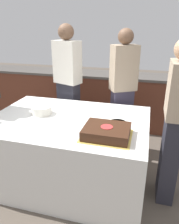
{
  "coord_description": "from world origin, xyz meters",
  "views": [
    {
      "loc": [
        0.78,
        -1.99,
        1.71
      ],
      "look_at": [
        0.24,
        0.0,
        0.87
      ],
      "focal_mm": 35.0,
      "sensor_mm": 36.0,
      "label": 1
    }
  ],
  "objects_px": {
    "cake": "(107,132)",
    "person_standing_back": "(68,86)",
    "plate_stack": "(42,110)",
    "person_seated_right": "(174,124)",
    "person_cutting_cake": "(123,92)"
  },
  "relations": [
    {
      "from": "cake",
      "to": "person_standing_back",
      "type": "height_order",
      "value": "person_standing_back"
    },
    {
      "from": "plate_stack",
      "to": "person_seated_right",
      "type": "height_order",
      "value": "person_seated_right"
    },
    {
      "from": "cake",
      "to": "person_cutting_cake",
      "type": "height_order",
      "value": "person_cutting_cake"
    },
    {
      "from": "person_cutting_cake",
      "to": "person_seated_right",
      "type": "xyz_separation_m",
      "value": [
        0.59,
        -0.81,
        -0.03
      ]
    },
    {
      "from": "cake",
      "to": "plate_stack",
      "type": "height_order",
      "value": "cake"
    },
    {
      "from": "person_standing_back",
      "to": "person_seated_right",
      "type": "bearing_deg",
      "value": 169.72
    },
    {
      "from": "person_cutting_cake",
      "to": "person_standing_back",
      "type": "distance_m",
      "value": 0.77
    },
    {
      "from": "plate_stack",
      "to": "person_cutting_cake",
      "type": "relative_size",
      "value": 0.13
    },
    {
      "from": "cake",
      "to": "person_standing_back",
      "type": "distance_m",
      "value": 1.33
    },
    {
      "from": "cake",
      "to": "person_seated_right",
      "type": "bearing_deg",
      "value": 25.36
    },
    {
      "from": "person_cutting_cake",
      "to": "plate_stack",
      "type": "bearing_deg",
      "value": 13.24
    },
    {
      "from": "cake",
      "to": "plate_stack",
      "type": "relative_size",
      "value": 2.03
    },
    {
      "from": "plate_stack",
      "to": "person_seated_right",
      "type": "xyz_separation_m",
      "value": [
        1.39,
        -0.05,
        0.02
      ]
    },
    {
      "from": "person_seated_right",
      "to": "person_standing_back",
      "type": "distance_m",
      "value": 1.58
    },
    {
      "from": "person_standing_back",
      "to": "plate_stack",
      "type": "bearing_deg",
      "value": 108.11
    }
  ]
}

